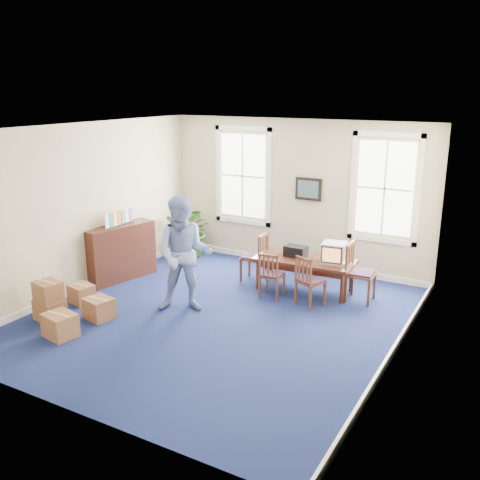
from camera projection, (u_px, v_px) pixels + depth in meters
The scene contains 25 objects.
floor at pixel (218, 317), 9.23m from camera, with size 6.50×6.50×0.00m, color navy.
ceiling at pixel (216, 129), 8.34m from camera, with size 6.50×6.50×0.00m, color white.
wall_back at pixel (296, 194), 11.51m from camera, with size 6.50×6.50×0.00m, color #C1B089.
wall_front at pixel (66, 291), 6.06m from camera, with size 6.50×6.50×0.00m, color #C1B089.
wall_left at pixel (83, 208), 10.20m from camera, with size 6.50×6.50×0.00m, color #C1B089.
wall_right at pixel (402, 254), 7.37m from camera, with size 6.50×6.50×0.00m, color #C1B089.
baseboard_back at pixel (294, 262), 11.91m from camera, with size 6.00×0.04×0.12m, color white.
baseboard_left at pixel (91, 284), 10.61m from camera, with size 0.04×6.50×0.12m, color white.
baseboard_right at pixel (391, 354), 7.81m from camera, with size 0.04×6.50×0.12m, color white.
window_left at pixel (243, 176), 12.02m from camera, with size 1.40×0.12×2.20m, color white, non-canonical shape.
window_right at pixel (385, 189), 10.52m from camera, with size 1.40×0.12×2.20m, color white, non-canonical shape.
wall_picture at pixel (308, 189), 11.28m from camera, with size 0.58×0.06×0.48m, color black, non-canonical shape.
conference_table at pixel (304, 274), 10.38m from camera, with size 1.89×0.86×0.64m, color #411D13, non-canonical shape.
crt_tv at pixel (334, 253), 10.01m from camera, with size 0.43×0.47×0.39m, color #B7B7BC, non-canonical shape.
game_console at pixel (346, 264), 9.90m from camera, with size 0.14×0.18×0.04m, color white.
equipment_bag at pixel (296, 251), 10.39m from camera, with size 0.42×0.27×0.21m, color black.
chair_near_left at pixel (272, 275), 9.98m from camera, with size 0.40×0.40×0.90m, color brown, non-canonical shape.
chair_near_right at pixel (311, 281), 9.61m from camera, with size 0.42×0.42×0.94m, color brown, non-canonical shape.
chair_end_left at pixel (254, 257), 10.85m from camera, with size 0.45×0.45×1.01m, color brown, non-canonical shape.
chair_end_right at pixel (361, 273), 9.79m from camera, with size 0.49×0.49×1.09m, color brown, non-canonical shape.
man at pixel (184, 255), 9.25m from camera, with size 1.01×0.78×2.06m, color #7A8CC5.
credenza at pixel (120, 251), 10.92m from camera, with size 0.43×1.51×1.18m, color #411D13.
brochure_rack at pixel (119, 216), 10.71m from camera, with size 0.13×0.72×0.32m, color #99999E, non-canonical shape.
potted_plant at pixel (192, 231), 12.38m from camera, with size 1.11×0.97×1.24m, color #214516.
cardboard_boxes at pixel (61, 300), 9.01m from camera, with size 1.27×1.27×0.73m, color #955E39, non-canonical shape.
Camera 1 is at (4.50, -7.23, 3.82)m, focal length 40.00 mm.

